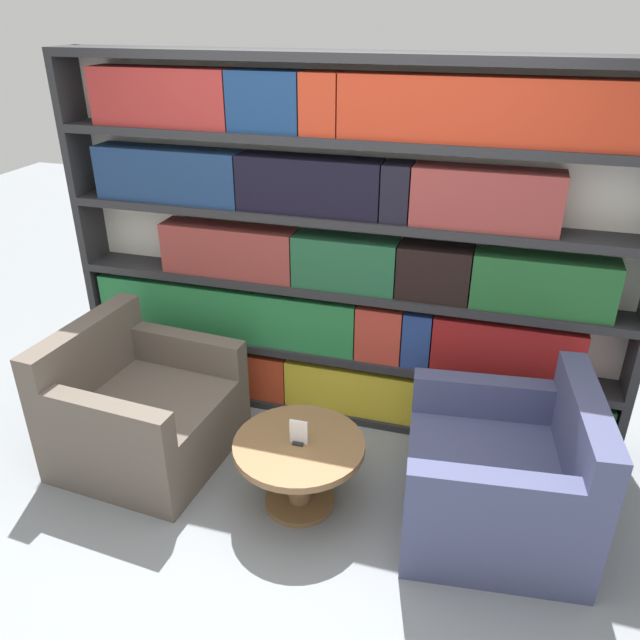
% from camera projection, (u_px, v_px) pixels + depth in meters
% --- Properties ---
extents(ground_plane, '(14.00, 14.00, 0.00)m').
position_uv_depth(ground_plane, '(276.00, 542.00, 3.18)').
color(ground_plane, gray).
extents(bookshelf, '(3.47, 0.30, 2.24)m').
position_uv_depth(bookshelf, '(342.00, 258.00, 3.76)').
color(bookshelf, silver).
rests_on(bookshelf, ground_plane).
extents(armchair_left, '(0.95, 0.98, 0.82)m').
position_uv_depth(armchair_left, '(142.00, 413.00, 3.70)').
color(armchair_left, brown).
rests_on(armchair_left, ground_plane).
extents(armchair_right, '(0.99, 1.01, 0.82)m').
position_uv_depth(armchair_right, '(502.00, 480.00, 3.18)').
color(armchair_right, '#42476B').
rests_on(armchair_right, ground_plane).
extents(coffee_table, '(0.69, 0.69, 0.41)m').
position_uv_depth(coffee_table, '(299.00, 460.00, 3.30)').
color(coffee_table, brown).
rests_on(coffee_table, ground_plane).
extents(table_sign, '(0.10, 0.06, 0.14)m').
position_uv_depth(table_sign, '(299.00, 434.00, 3.23)').
color(table_sign, black).
rests_on(table_sign, coffee_table).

